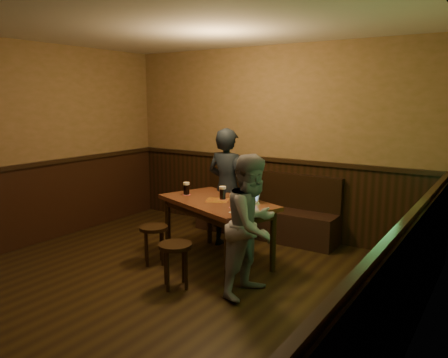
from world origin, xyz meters
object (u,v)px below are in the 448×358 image
Objects in this scene: pint_mid at (223,193)px; person_grey at (252,226)px; bench at (266,215)px; person_suit at (227,188)px; pint_left at (186,189)px; stool_left at (154,234)px; laptop at (250,197)px; pub_table at (217,209)px; stool_right at (175,252)px; pint_right at (233,201)px.

person_grey is (0.79, -0.64, -0.13)m from pint_mid.
person_suit is at bearing -106.18° from bench.
pint_left reaches higher than bench.
person_suit reaches higher than bench.
stool_left is at bearing 91.45° from person_grey.
laptop is at bearing 15.50° from pint_mid.
person_suit reaches higher than pub_table.
stool_right is 1.19m from laptop.
pint_mid is (0.03, -1.20, 0.57)m from bench.
person_suit is (-0.57, 0.75, -0.05)m from pint_right.
person_grey reaches higher than laptop.
person_grey is at bearing -37.76° from pint_right.
pint_left and pint_mid have the same top height.
bench is 2.17m from stool_right.
pint_left is 0.89m from laptop.
person_suit reaches higher than pint_right.
stool_right is 2.94× the size of pint_mid.
pint_mid is 0.42× the size of laptop.
pint_mid is at bearing 91.16° from pub_table.
bench is 5.48× the size of laptop.
stool_left is 1.20m from person_suit.
stool_left is at bearing 149.69° from stool_right.
bench is at bearing 70.61° from stool_left.
pint_mid reaches higher than pint_right.
stool_left is 0.29× the size of person_suit.
person_suit is 1.52m from person_grey.
pint_left is (0.11, 0.53, 0.49)m from stool_left.
pint_right is 0.11× the size of person_grey.
person_grey reaches higher than pint_mid.
bench is 1.48× the size of person_grey.
pub_table is 9.99× the size of pint_mid.
stool_left is 0.99m from pint_mid.
laptop is 0.27× the size of person_grey.
stool_right is (0.68, -0.40, 0.01)m from stool_left.
stool_left is 0.32× the size of person_grey.
stool_right is 2.95× the size of pint_left.
stool_right is at bearing -58.38° from pint_left.
person_suit is at bearing 130.99° from pub_table.
person_grey reaches higher than pub_table.
pint_mid reaches higher than stool_right.
pub_table is 0.44m from laptop.
stool_left is 0.78m from stool_right.
bench is 4.44× the size of stool_right.
pint_left is (-0.52, -1.24, 0.57)m from bench.
bench is at bearing 147.64° from laptop.
pint_right reaches higher than bench.
pint_left is at bearing 70.09° from person_grey.
stool_left is at bearing -106.92° from laptop.
person_suit is at bearing 100.48° from stool_right.
pint_left is 0.42× the size of laptop.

